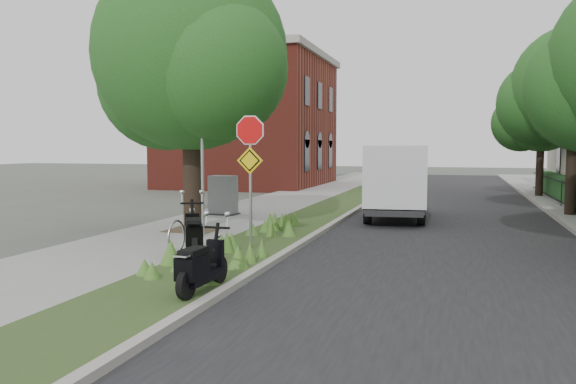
{
  "coord_description": "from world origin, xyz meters",
  "views": [
    {
      "loc": [
        3.23,
        -11.61,
        2.49
      ],
      "look_at": [
        -1.06,
        2.47,
        1.3
      ],
      "focal_mm": 35.0,
      "sensor_mm": 36.0,
      "label": 1
    }
  ],
  "objects_px": {
    "utility_cabinet": "(223,196)",
    "scooter_near": "(194,238)",
    "sign_assembly": "(250,154)",
    "scooter_far": "(198,271)",
    "box_truck": "(395,179)"
  },
  "relations": [
    {
      "from": "scooter_near",
      "to": "scooter_far",
      "type": "distance_m",
      "value": 3.12
    },
    {
      "from": "sign_assembly",
      "to": "box_truck",
      "type": "xyz_separation_m",
      "value": [
        2.56,
        7.1,
        -0.92
      ]
    },
    {
      "from": "scooter_far",
      "to": "sign_assembly",
      "type": "bearing_deg",
      "value": 99.01
    },
    {
      "from": "sign_assembly",
      "to": "scooter_far",
      "type": "relative_size",
      "value": 2.01
    },
    {
      "from": "scooter_near",
      "to": "box_truck",
      "type": "bearing_deg",
      "value": 68.22
    },
    {
      "from": "scooter_near",
      "to": "box_truck",
      "type": "xyz_separation_m",
      "value": [
        3.37,
        8.43,
        0.87
      ]
    },
    {
      "from": "scooter_near",
      "to": "box_truck",
      "type": "relative_size",
      "value": 0.33
    },
    {
      "from": "scooter_far",
      "to": "utility_cabinet",
      "type": "distance_m",
      "value": 10.7
    },
    {
      "from": "scooter_far",
      "to": "box_truck",
      "type": "bearing_deg",
      "value": 80.29
    },
    {
      "from": "box_truck",
      "to": "utility_cabinet",
      "type": "xyz_separation_m",
      "value": [
        -5.81,
        -1.23,
        -0.63
      ]
    },
    {
      "from": "sign_assembly",
      "to": "scooter_near",
      "type": "bearing_deg",
      "value": -121.23
    },
    {
      "from": "sign_assembly",
      "to": "box_truck",
      "type": "bearing_deg",
      "value": 70.16
    },
    {
      "from": "utility_cabinet",
      "to": "scooter_near",
      "type": "bearing_deg",
      "value": -71.24
    },
    {
      "from": "scooter_far",
      "to": "box_truck",
      "type": "height_order",
      "value": "box_truck"
    },
    {
      "from": "sign_assembly",
      "to": "scooter_far",
      "type": "bearing_deg",
      "value": -80.99
    }
  ]
}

